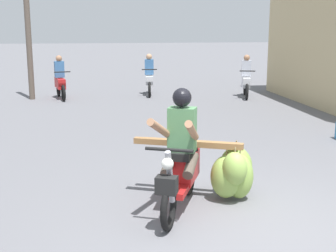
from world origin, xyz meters
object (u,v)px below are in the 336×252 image
motorbike_main_loaded (211,166)px  utility_pole (27,14)px  motorbike_distant_ahead_right (60,81)px  motorbike_distant_ahead_left (149,78)px  motorbike_distant_far_ahead (246,80)px

motorbike_main_loaded → utility_pole: utility_pole is taller
utility_pole → motorbike_main_loaded: bearing=-70.0°
motorbike_distant_ahead_right → utility_pole: 2.30m
motorbike_distant_ahead_left → utility_pole: (-3.87, -0.42, 2.11)m
motorbike_main_loaded → motorbike_distant_ahead_right: (-2.62, 9.68, 0.06)m
motorbike_distant_ahead_right → motorbike_distant_far_ahead: 6.11m
motorbike_main_loaded → motorbike_distant_far_ahead: 9.72m
motorbike_main_loaded → motorbike_distant_ahead_left: motorbike_main_loaded is taller
motorbike_distant_ahead_left → utility_pole: bearing=-173.8°
motorbike_distant_far_ahead → utility_pole: 7.32m
motorbike_distant_ahead_left → motorbike_distant_far_ahead: (3.12, -1.02, 0.00)m
motorbike_distant_ahead_left → motorbike_distant_far_ahead: size_ratio=1.02×
motorbike_distant_ahead_left → utility_pole: size_ratio=0.30×
motorbike_main_loaded → motorbike_distant_ahead_left: bearing=88.0°
motorbike_distant_ahead_left → motorbike_distant_ahead_right: size_ratio=1.01×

